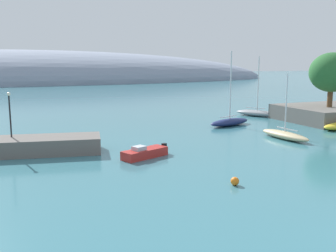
{
  "coord_description": "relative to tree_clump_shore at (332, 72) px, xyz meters",
  "views": [
    {
      "loc": [
        -18.6,
        -11.79,
        9.33
      ],
      "look_at": [
        -2.63,
        27.11,
        2.3
      ],
      "focal_mm": 41.43,
      "sensor_mm": 36.0,
      "label": 1
    }
  ],
  "objects": [
    {
      "name": "sailboat_sand_near_shore",
      "position": [
        -15.01,
        -8.21,
        -7.14
      ],
      "size": [
        2.46,
        7.68,
        7.89
      ],
      "rotation": [
        0.0,
        0.0,
        1.65
      ],
      "color": "#C6B284",
      "rests_on": "water"
    },
    {
      "name": "motorboat_red_foreground",
      "position": [
        -33.73,
        -10.45,
        -7.19
      ],
      "size": [
        5.26,
        3.35,
        1.25
      ],
      "rotation": [
        0.0,
        0.0,
        3.53
      ],
      "color": "red",
      "rests_on": "water"
    },
    {
      "name": "sailboat_navy_mid_mooring",
      "position": [
        -15.94,
        3.0,
        -7.05
      ],
      "size": [
        7.92,
        4.38,
        10.78
      ],
      "rotation": [
        0.0,
        0.0,
        0.3
      ],
      "color": "navy",
      "rests_on": "water"
    },
    {
      "name": "distant_ridge",
      "position": [
        -44.79,
        148.42,
        -7.66
      ],
      "size": [
        269.16,
        80.13,
        29.36
      ],
      "primitive_type": "ellipsoid",
      "color": "gray",
      "rests_on": "ground"
    },
    {
      "name": "harbor_lamp_post",
      "position": [
        -45.74,
        -3.48,
        -3.18
      ],
      "size": [
        0.36,
        0.36,
        4.59
      ],
      "color": "black",
      "rests_on": "breakwater_rocks"
    },
    {
      "name": "shore_outcrop",
      "position": [
        1.95,
        1.08,
        -6.48
      ],
      "size": [
        15.65,
        12.44,
        2.35
      ],
      "primitive_type": "cube",
      "color": "#66605B",
      "rests_on": "ground"
    },
    {
      "name": "tree_clump_shore",
      "position": [
        0.0,
        0.0,
        0.0
      ],
      "size": [
        6.67,
        6.67,
        8.34
      ],
      "color": "brown",
      "rests_on": "shore_outcrop"
    },
    {
      "name": "sailboat_grey_outer_mooring",
      "position": [
        -6.37,
        9.78,
        -7.06
      ],
      "size": [
        5.76,
        7.89,
        10.18
      ],
      "rotation": [
        0.0,
        0.0,
        5.22
      ],
      "color": "gray",
      "rests_on": "water"
    },
    {
      "name": "mooring_buoy_orange",
      "position": [
        -30.21,
        -21.28,
        -7.33
      ],
      "size": [
        0.65,
        0.65,
        0.65
      ],
      "primitive_type": "sphere",
      "color": "orange",
      "rests_on": "water"
    }
  ]
}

